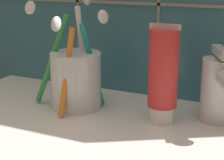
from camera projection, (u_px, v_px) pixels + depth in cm
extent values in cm
cube|color=silver|center=(111.00, 133.00, 54.97)|extent=(62.87, 32.44, 2.00)
cube|color=gray|center=(150.00, 4.00, 63.60)|extent=(72.87, 0.24, 0.50)
cylinder|color=silver|center=(76.00, 80.00, 61.08)|extent=(8.23, 8.23, 9.22)
cylinder|color=teal|center=(92.00, 66.00, 60.17)|extent=(3.79, 2.92, 13.68)
ellipsoid|color=white|center=(103.00, 17.00, 58.20)|extent=(2.50, 2.26, 2.52)
cylinder|color=white|center=(83.00, 55.00, 61.78)|extent=(1.20, 3.61, 16.17)
cylinder|color=green|center=(52.00, 60.00, 61.62)|extent=(6.44, 2.66, 15.06)
ellipsoid|color=white|center=(30.00, 8.00, 59.68)|extent=(2.63, 1.91, 2.66)
cylinder|color=orange|center=(67.00, 72.00, 57.31)|extent=(1.16, 4.74, 13.37)
ellipsoid|color=white|center=(56.00, 24.00, 53.26)|extent=(1.42, 2.31, 2.59)
cylinder|color=white|center=(162.00, 114.00, 56.12)|extent=(3.68, 3.68, 2.51)
cylinder|color=red|center=(163.00, 69.00, 54.13)|extent=(4.32, 4.32, 11.43)
cube|color=silver|center=(165.00, 27.00, 52.39)|extent=(4.54, 0.36, 0.80)
cylinder|color=silver|center=(218.00, 90.00, 55.70)|extent=(5.11, 5.11, 9.57)
cube|color=silver|center=(221.00, 52.00, 54.05)|extent=(3.70, 6.06, 1.20)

